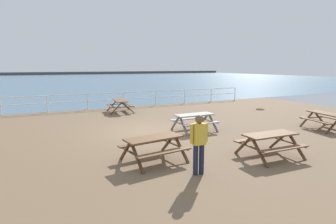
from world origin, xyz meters
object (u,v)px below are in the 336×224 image
object	(u,v)px
picnic_table_mid_centre	(120,103)
picnic_table_far_right	(194,118)
visitor	(199,141)
picnic_table_near_right	(270,139)
picnic_table_far_left	(154,143)
picnic_table_near_left	(326,117)

from	to	relation	value
picnic_table_mid_centre	picnic_table_far_right	bearing A→B (deg)	-160.30
visitor	picnic_table_near_right	bearing A→B (deg)	-80.66
picnic_table_mid_centre	picnic_table_far_left	bearing A→B (deg)	175.97
picnic_table_far_left	picnic_table_far_right	bearing A→B (deg)	34.42
picnic_table_mid_centre	picnic_table_far_right	distance (m)	6.75
picnic_table_near_left	visitor	distance (m)	8.56
picnic_table_near_left	picnic_table_far_right	world-z (taller)	same
picnic_table_near_left	picnic_table_far_left	xyz separation A→B (m)	(-9.01, -0.50, 0.00)
picnic_table_far_right	picnic_table_near_left	bearing A→B (deg)	-23.96
picnic_table_near_left	picnic_table_far_right	distance (m)	6.23
picnic_table_far_right	visitor	size ratio (longest dim) A/B	1.09
picnic_table_near_left	picnic_table_near_right	distance (m)	5.70
picnic_table_near_right	visitor	xyz separation A→B (m)	(-2.89, -0.24, 0.36)
picnic_table_far_left	picnic_table_far_right	world-z (taller)	same
picnic_table_near_left	picnic_table_far_left	size ratio (longest dim) A/B	1.03
picnic_table_near_right	picnic_table_far_left	world-z (taller)	same
picnic_table_far_left	picnic_table_far_right	distance (m)	4.43
picnic_table_mid_centre	picnic_table_far_right	size ratio (longest dim) A/B	1.07
picnic_table_near_left	picnic_table_far_left	distance (m)	9.02
picnic_table_far_right	picnic_table_mid_centre	bearing A→B (deg)	103.05
picnic_table_near_left	visitor	world-z (taller)	visitor
picnic_table_near_right	picnic_table_far_left	distance (m)	3.80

